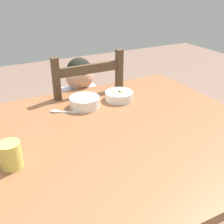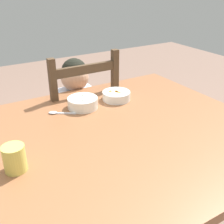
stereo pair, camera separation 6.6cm
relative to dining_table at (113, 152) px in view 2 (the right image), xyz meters
The scene contains 7 objects.
dining_table is the anchor object (origin of this frame).
dining_chair 0.64m from the dining_table, 80.48° to the left, with size 0.42×0.42×1.01m.
child_figure 0.60m from the dining_table, 80.42° to the left, with size 0.32×0.31×0.94m.
bowl_of_peas 0.32m from the dining_table, 90.42° to the left, with size 0.15×0.15×0.06m.
bowl_of_carrots 0.38m from the dining_table, 55.83° to the left, with size 0.15×0.15×0.05m.
spoon 0.35m from the dining_table, 114.80° to the left, with size 0.13×0.09×0.01m.
drinking_cup 0.45m from the dining_table, behind, with size 0.08×0.08×0.10m, color #DFD15D.
Camera 2 is at (-0.53, -0.89, 1.38)m, focal length 44.58 mm.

